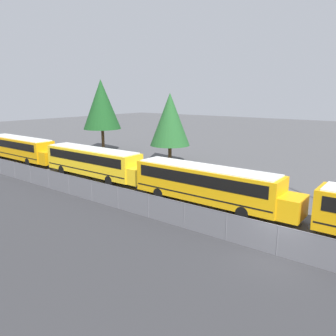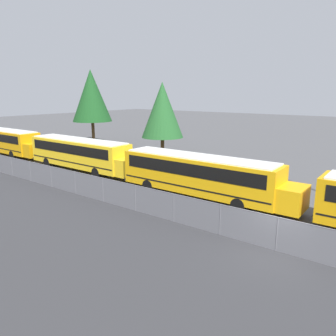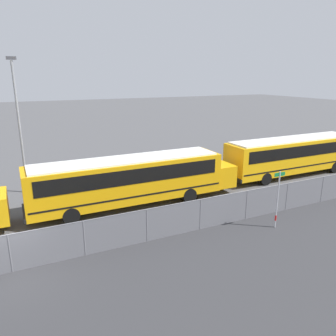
# 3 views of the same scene
# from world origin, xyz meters

# --- Properties ---
(ground_plane) EXTENTS (200.00, 200.00, 0.00)m
(ground_plane) POSITION_xyz_m (0.00, 0.00, 0.00)
(ground_plane) COLOR #4C4C4F
(road_strip) EXTENTS (130.82, 12.00, 0.01)m
(road_strip) POSITION_xyz_m (0.00, -6.00, 0.00)
(road_strip) COLOR #333335
(road_strip) RESTS_ON ground_plane
(fence) EXTENTS (96.89, 0.07, 1.72)m
(fence) POSITION_xyz_m (-0.00, -0.00, 0.88)
(fence) COLOR #9EA0A5
(fence) RESTS_ON ground_plane
(school_bus_0) EXTENTS (13.52, 2.50, 3.05)m
(school_bus_0) POSITION_xyz_m (-35.13, 5.13, 1.81)
(school_bus_0) COLOR orange
(school_bus_0) RESTS_ON ground_plane
(school_bus_1) EXTENTS (13.52, 2.50, 3.05)m
(school_bus_1) POSITION_xyz_m (-20.88, 5.13, 1.81)
(school_bus_1) COLOR yellow
(school_bus_1) RESTS_ON ground_plane
(school_bus_2) EXTENTS (13.52, 2.50, 3.05)m
(school_bus_2) POSITION_xyz_m (-7.11, 4.77, 1.81)
(school_bus_2) COLOR #EDA80F
(school_bus_2) RESTS_ON ground_plane
(tree_0) EXTENTS (5.56, 5.56, 10.60)m
(tree_0) POSITION_xyz_m (-32.61, 16.74, 6.97)
(tree_0) COLOR #51381E
(tree_0) RESTS_ON ground_plane
(tree_1) EXTENTS (4.96, 4.96, 8.64)m
(tree_1) POSITION_xyz_m (-19.42, 16.14, 5.40)
(tree_1) COLOR #51381E
(tree_1) RESTS_ON ground_plane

